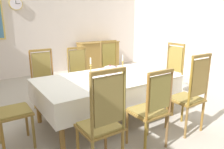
{
  "coord_description": "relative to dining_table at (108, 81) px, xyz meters",
  "views": [
    {
      "loc": [
        -1.81,
        -3.01,
        1.66
      ],
      "look_at": [
        0.15,
        -0.11,
        0.74
      ],
      "focal_mm": 34.18,
      "sensor_mm": 36.0,
      "label": 1
    }
  ],
  "objects": [
    {
      "name": "chair_head_west",
      "position": [
        -1.52,
        0.0,
        -0.05
      ],
      "size": [
        0.42,
        0.44,
        1.22
      ],
      "rotation": [
        0.0,
        0.0,
        -1.57
      ],
      "color": "brown",
      "rests_on": "ground"
    },
    {
      "name": "soup_tureen",
      "position": [
        0.05,
        0.0,
        0.17
      ],
      "size": [
        0.25,
        0.25,
        0.2
      ],
      "color": "white",
      "rests_on": "tablecloth"
    },
    {
      "name": "chair_north_a",
      "position": [
        -0.73,
        1.02,
        -0.08
      ],
      "size": [
        0.44,
        0.42,
        1.12
      ],
      "rotation": [
        0.0,
        0.0,
        3.14
      ],
      "color": "olive",
      "rests_on": "ground"
    },
    {
      "name": "tablecloth",
      "position": [
        0.0,
        0.0,
        -0.01
      ],
      "size": [
        2.23,
        1.25,
        0.34
      ],
      "color": "white",
      "rests_on": "dining_table"
    },
    {
      "name": "spoon_primary",
      "position": [
        1.01,
        0.47,
        0.08
      ],
      "size": [
        0.03,
        0.18,
        0.01
      ],
      "rotation": [
        0.0,
        0.0,
        -0.04
      ],
      "color": "gold",
      "rests_on": "tablecloth"
    },
    {
      "name": "back_wall",
      "position": [
        0.0,
        3.72,
        1.07
      ],
      "size": [
        7.22,
        0.08,
        3.46
      ],
      "primitive_type": "cube",
      "color": "silver",
      "rests_on": "ground"
    },
    {
      "name": "ground",
      "position": [
        0.0,
        0.2,
        -0.68
      ],
      "size": [
        7.22,
        6.97,
        0.04
      ],
      "primitive_type": "cube",
      "color": "#B4ABA0"
    },
    {
      "name": "chair_south_b",
      "position": [
        -0.0,
        -1.02,
        -0.1
      ],
      "size": [
        0.44,
        0.42,
        1.08
      ],
      "color": "olive",
      "rests_on": "ground"
    },
    {
      "name": "spoon_secondary",
      "position": [
        0.53,
        0.49,
        0.08
      ],
      "size": [
        0.03,
        0.18,
        0.01
      ],
      "rotation": [
        0.0,
        0.0,
        0.07
      ],
      "color": "gold",
      "rests_on": "tablecloth"
    },
    {
      "name": "chair_south_a",
      "position": [
        -0.73,
        -1.03,
        -0.06
      ],
      "size": [
        0.44,
        0.42,
        1.19
      ],
      "color": "olive",
      "rests_on": "ground"
    },
    {
      "name": "chair_north_b",
      "position": [
        -0.0,
        1.02,
        -0.09
      ],
      "size": [
        0.44,
        0.42,
        1.1
      ],
      "rotation": [
        0.0,
        0.0,
        3.14
      ],
      "color": "olive",
      "rests_on": "ground"
    },
    {
      "name": "bowl_near_right",
      "position": [
        0.41,
        0.46,
        0.1
      ],
      "size": [
        0.2,
        0.2,
        0.04
      ],
      "color": "white",
      "rests_on": "tablecloth"
    },
    {
      "name": "sideboard",
      "position": [
        1.83,
        3.4,
        -0.21
      ],
      "size": [
        1.44,
        0.48,
        0.9
      ],
      "rotation": [
        0.0,
        0.0,
        3.14
      ],
      "color": "olive",
      "rests_on": "ground"
    },
    {
      "name": "candlestick_east",
      "position": [
        0.31,
        0.0,
        0.21
      ],
      "size": [
        0.07,
        0.07,
        0.34
      ],
      "color": "gold",
      "rests_on": "tablecloth"
    },
    {
      "name": "chair_south_c",
      "position": [
        0.77,
        -1.03,
        -0.06
      ],
      "size": [
        0.44,
        0.42,
        1.19
      ],
      "color": "olive",
      "rests_on": "ground"
    },
    {
      "name": "mounted_clock",
      "position": [
        -0.59,
        3.65,
        1.39
      ],
      "size": [
        0.35,
        0.06,
        0.35
      ],
      "color": "#D1B251"
    },
    {
      "name": "dining_table",
      "position": [
        0.0,
        0.0,
        0.0
      ],
      "size": [
        2.21,
        1.23,
        0.73
      ],
      "color": "brown",
      "rests_on": "ground"
    },
    {
      "name": "candlestick_west",
      "position": [
        -0.31,
        0.0,
        0.21
      ],
      "size": [
        0.07,
        0.07,
        0.35
      ],
      "color": "gold",
      "rests_on": "tablecloth"
    },
    {
      "name": "chair_head_east",
      "position": [
        1.52,
        0.0,
        -0.06
      ],
      "size": [
        0.42,
        0.44,
        1.18
      ],
      "rotation": [
        0.0,
        0.0,
        1.57
      ],
      "color": "olive",
      "rests_on": "ground"
    },
    {
      "name": "bowl_far_left",
      "position": [
        0.83,
        -0.47,
        0.1
      ],
      "size": [
        0.19,
        0.19,
        0.04
      ],
      "color": "white",
      "rests_on": "tablecloth"
    },
    {
      "name": "chair_north_c",
      "position": [
        0.77,
        1.03,
        -0.06
      ],
      "size": [
        0.44,
        0.42,
        1.19
      ],
      "rotation": [
        0.0,
        0.0,
        3.14
      ],
      "color": "olive",
      "rests_on": "ground"
    },
    {
      "name": "bowl_near_left",
      "position": [
        0.91,
        0.44,
        0.09
      ],
      "size": [
        0.15,
        0.15,
        0.03
      ],
      "color": "white",
      "rests_on": "tablecloth"
    }
  ]
}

